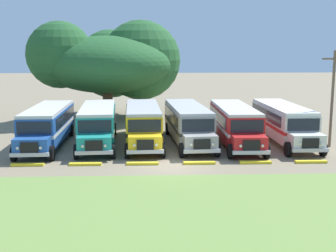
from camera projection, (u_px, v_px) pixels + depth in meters
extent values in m
plane|color=#84755B|center=(171.00, 166.00, 27.17)|extent=(220.00, 220.00, 0.00)
cube|color=olive|center=(179.00, 207.00, 20.03)|extent=(80.00, 10.38, 0.01)
cube|color=#23519E|center=(49.00, 124.00, 33.21)|extent=(2.72, 9.26, 2.10)
cube|color=silver|center=(49.00, 126.00, 33.24)|extent=(2.75, 9.28, 0.24)
cube|color=black|center=(66.00, 117.00, 33.50)|extent=(0.23, 8.00, 0.80)
cube|color=black|center=(32.00, 117.00, 33.34)|extent=(0.23, 8.00, 0.80)
cube|color=beige|center=(48.00, 109.00, 33.01)|extent=(2.64, 9.16, 0.22)
cube|color=#23519E|center=(32.00, 146.00, 28.09)|extent=(2.23, 1.45, 1.05)
cube|color=black|center=(29.00, 148.00, 27.35)|extent=(1.10, 0.13, 0.70)
cube|color=#B7B7BC|center=(29.00, 155.00, 27.39)|extent=(2.40, 0.26, 0.24)
cube|color=black|center=(34.00, 128.00, 28.57)|extent=(2.20, 0.11, 0.84)
cube|color=silver|center=(59.00, 116.00, 37.77)|extent=(0.90, 0.08, 1.30)
sphere|color=#EAE5C6|center=(40.00, 148.00, 27.35)|extent=(0.20, 0.20, 0.20)
sphere|color=#EAE5C6|center=(17.00, 148.00, 27.26)|extent=(0.20, 0.20, 0.20)
cylinder|color=black|center=(52.00, 153.00, 28.35)|extent=(0.30, 1.01, 1.00)
cylinder|color=black|center=(14.00, 154.00, 28.20)|extent=(0.30, 1.01, 1.00)
cylinder|color=black|center=(71.00, 130.00, 36.41)|extent=(0.30, 1.01, 1.00)
cylinder|color=black|center=(42.00, 131.00, 36.26)|extent=(0.30, 1.01, 1.00)
cube|color=teal|center=(98.00, 123.00, 33.75)|extent=(3.13, 9.35, 2.10)
cube|color=white|center=(98.00, 125.00, 33.78)|extent=(3.16, 9.37, 0.24)
cube|color=black|center=(115.00, 115.00, 34.09)|extent=(0.59, 7.98, 0.80)
cube|color=black|center=(81.00, 116.00, 33.82)|extent=(0.59, 7.98, 0.80)
cube|color=beige|center=(98.00, 108.00, 33.55)|extent=(3.04, 9.24, 0.22)
cube|color=teal|center=(95.00, 144.00, 28.65)|extent=(2.29, 1.55, 1.05)
cube|color=black|center=(94.00, 146.00, 27.92)|extent=(1.10, 0.18, 0.70)
cube|color=#B7B7BC|center=(94.00, 153.00, 27.95)|extent=(2.41, 0.36, 0.24)
cube|color=black|center=(95.00, 127.00, 29.13)|extent=(2.20, 0.21, 0.84)
cube|color=white|center=(101.00, 115.00, 38.29)|extent=(0.90, 0.12, 1.30)
sphere|color=#EAE5C6|center=(105.00, 146.00, 27.94)|extent=(0.20, 0.20, 0.20)
sphere|color=#EAE5C6|center=(83.00, 146.00, 27.79)|extent=(0.20, 0.20, 0.20)
cylinder|color=black|center=(113.00, 151.00, 28.96)|extent=(0.35, 1.02, 1.00)
cylinder|color=black|center=(76.00, 152.00, 28.71)|extent=(0.35, 1.02, 1.00)
cylinder|color=black|center=(115.00, 129.00, 36.99)|extent=(0.35, 1.02, 1.00)
cylinder|color=black|center=(86.00, 129.00, 36.74)|extent=(0.35, 1.02, 1.00)
cube|color=yellow|center=(143.00, 122.00, 34.01)|extent=(2.87, 9.29, 2.10)
cube|color=black|center=(143.00, 124.00, 34.04)|extent=(2.90, 9.31, 0.24)
cube|color=black|center=(159.00, 115.00, 34.32)|extent=(0.36, 8.00, 0.80)
cube|color=black|center=(126.00, 115.00, 34.12)|extent=(0.36, 8.00, 0.80)
cube|color=#B2B2B7|center=(143.00, 107.00, 33.81)|extent=(2.78, 9.19, 0.22)
cube|color=yellow|center=(145.00, 143.00, 28.90)|extent=(2.25, 1.49, 1.05)
cube|color=black|center=(145.00, 145.00, 28.17)|extent=(1.10, 0.14, 0.70)
cube|color=#B7B7BC|center=(145.00, 152.00, 28.20)|extent=(2.41, 0.30, 0.24)
cube|color=black|center=(145.00, 126.00, 29.38)|extent=(2.20, 0.15, 0.84)
cube|color=black|center=(142.00, 115.00, 38.57)|extent=(0.90, 0.10, 1.30)
sphere|color=#EAE5C6|center=(156.00, 145.00, 28.17)|extent=(0.20, 0.20, 0.20)
sphere|color=#EAE5C6|center=(134.00, 145.00, 28.06)|extent=(0.20, 0.20, 0.20)
cylinder|color=black|center=(163.00, 150.00, 29.18)|extent=(0.32, 1.01, 1.00)
cylinder|color=black|center=(127.00, 151.00, 28.99)|extent=(0.32, 1.01, 1.00)
cylinder|color=black|center=(156.00, 128.00, 37.23)|extent=(0.32, 1.01, 1.00)
cylinder|color=black|center=(128.00, 129.00, 37.04)|extent=(0.32, 1.01, 1.00)
cube|color=#9E9993|center=(187.00, 122.00, 34.16)|extent=(3.18, 9.36, 2.10)
cube|color=#282828|center=(187.00, 124.00, 34.19)|extent=(3.21, 9.38, 0.24)
cube|color=black|center=(203.00, 115.00, 34.52)|extent=(0.64, 7.98, 0.80)
cube|color=black|center=(171.00, 115.00, 34.23)|extent=(0.64, 7.98, 0.80)
cube|color=#B2B2B7|center=(187.00, 107.00, 33.97)|extent=(3.09, 9.25, 0.22)
cube|color=#9E9993|center=(200.00, 142.00, 29.07)|extent=(2.30, 1.56, 1.05)
cube|color=black|center=(202.00, 144.00, 28.34)|extent=(1.10, 0.18, 0.70)
cube|color=#B7B7BC|center=(202.00, 151.00, 28.37)|extent=(2.41, 0.38, 0.24)
cube|color=black|center=(198.00, 125.00, 29.55)|extent=(2.20, 0.22, 0.84)
cube|color=#282828|center=(179.00, 114.00, 38.70)|extent=(0.90, 0.13, 1.30)
sphere|color=#EAE5C6|center=(213.00, 144.00, 28.37)|extent=(0.20, 0.20, 0.20)
sphere|color=#EAE5C6|center=(191.00, 145.00, 28.21)|extent=(0.20, 0.20, 0.20)
cylinder|color=black|center=(217.00, 149.00, 29.39)|extent=(0.35, 1.02, 1.00)
cylinder|color=black|center=(182.00, 150.00, 29.12)|extent=(0.35, 1.02, 1.00)
cylinder|color=black|center=(196.00, 128.00, 37.42)|extent=(0.35, 1.02, 1.00)
cylinder|color=black|center=(168.00, 129.00, 37.14)|extent=(0.35, 1.02, 1.00)
cube|color=red|center=(234.00, 122.00, 33.83)|extent=(2.52, 9.20, 2.10)
cube|color=white|center=(234.00, 125.00, 33.86)|extent=(2.55, 9.23, 0.24)
cube|color=black|center=(250.00, 115.00, 34.08)|extent=(0.06, 8.00, 0.80)
cube|color=black|center=(217.00, 116.00, 33.99)|extent=(0.06, 8.00, 0.80)
cube|color=beige|center=(234.00, 107.00, 33.63)|extent=(2.44, 9.10, 0.22)
cube|color=red|center=(249.00, 144.00, 28.70)|extent=(2.20, 1.40, 1.05)
cube|color=black|center=(251.00, 146.00, 27.97)|extent=(1.10, 0.10, 0.70)
cube|color=#B7B7BC|center=(251.00, 152.00, 28.00)|extent=(2.40, 0.20, 0.24)
cube|color=black|center=(247.00, 126.00, 29.18)|extent=(2.20, 0.06, 0.84)
cube|color=white|center=(224.00, 115.00, 38.39)|extent=(0.90, 0.06, 1.30)
sphere|color=#EAE5C6|center=(263.00, 146.00, 27.94)|extent=(0.20, 0.20, 0.20)
sphere|color=#EAE5C6|center=(241.00, 146.00, 27.89)|extent=(0.20, 0.20, 0.20)
cylinder|color=black|center=(266.00, 151.00, 28.93)|extent=(0.28, 1.00, 1.00)
cylinder|color=black|center=(230.00, 151.00, 28.84)|extent=(0.28, 1.00, 1.00)
cylinder|color=black|center=(241.00, 129.00, 37.01)|extent=(0.28, 1.00, 1.00)
cylinder|color=black|center=(213.00, 129.00, 36.91)|extent=(0.28, 1.00, 1.00)
cube|color=silver|center=(282.00, 121.00, 34.45)|extent=(2.64, 9.24, 2.10)
cube|color=red|center=(282.00, 123.00, 34.48)|extent=(2.67, 9.26, 0.24)
cube|color=black|center=(297.00, 114.00, 34.73)|extent=(0.16, 8.00, 0.80)
cube|color=black|center=(265.00, 114.00, 34.59)|extent=(0.16, 8.00, 0.80)
cube|color=silver|center=(283.00, 106.00, 34.26)|extent=(2.56, 9.14, 0.22)
cube|color=silver|center=(306.00, 142.00, 29.33)|extent=(2.22, 1.43, 1.05)
cube|color=black|center=(311.00, 144.00, 28.60)|extent=(1.10, 0.12, 0.70)
cube|color=#B7B7BC|center=(310.00, 150.00, 28.63)|extent=(2.40, 0.24, 0.24)
cube|color=black|center=(304.00, 125.00, 29.81)|extent=(2.20, 0.09, 0.84)
cube|color=red|center=(266.00, 114.00, 39.02)|extent=(0.90, 0.07, 1.30)
sphere|color=#EAE5C6|center=(321.00, 144.00, 28.59)|extent=(0.20, 0.20, 0.20)
sphere|color=#EAE5C6|center=(300.00, 144.00, 28.51)|extent=(0.20, 0.20, 0.20)
cylinder|color=black|center=(323.00, 149.00, 29.58)|extent=(0.30, 1.00, 1.00)
cylinder|color=black|center=(288.00, 149.00, 29.45)|extent=(0.30, 1.00, 1.00)
cylinder|color=black|center=(284.00, 128.00, 37.65)|extent=(0.30, 1.00, 1.00)
cylinder|color=black|center=(257.00, 128.00, 37.52)|extent=(0.30, 1.00, 1.00)
cube|color=yellow|center=(28.00, 165.00, 27.16)|extent=(2.00, 0.36, 0.15)
cube|color=yellow|center=(85.00, 164.00, 27.30)|extent=(2.00, 0.36, 0.15)
cube|color=yellow|center=(143.00, 163.00, 27.44)|extent=(2.00, 0.36, 0.15)
cube|color=yellow|center=(199.00, 163.00, 27.58)|extent=(2.00, 0.36, 0.15)
cube|color=yellow|center=(255.00, 162.00, 27.72)|extent=(2.00, 0.36, 0.15)
cube|color=yellow|center=(311.00, 162.00, 27.86)|extent=(2.00, 0.36, 0.15)
cylinder|color=brown|center=(108.00, 103.00, 44.96)|extent=(1.02, 1.02, 3.46)
ellipsoid|color=#235628|center=(107.00, 64.00, 44.30)|extent=(13.07, 11.74, 5.71)
sphere|color=#235628|center=(141.00, 60.00, 45.78)|extent=(8.23, 8.23, 8.23)
sphere|color=#235628|center=(60.00, 55.00, 42.63)|extent=(6.48, 6.48, 6.48)
sphere|color=#235628|center=(111.00, 64.00, 48.58)|extent=(7.47, 7.47, 7.47)
cylinder|color=brown|center=(332.00, 99.00, 31.92)|extent=(0.20, 0.20, 7.02)
cube|color=brown|center=(335.00, 59.00, 31.42)|extent=(1.80, 0.12, 0.12)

